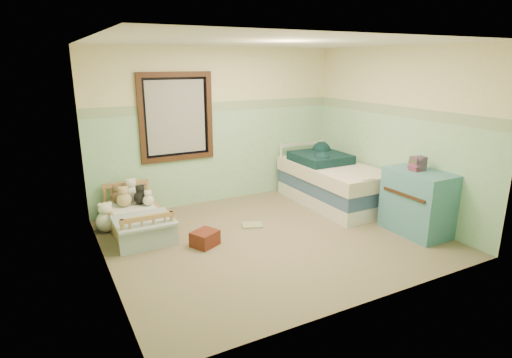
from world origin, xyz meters
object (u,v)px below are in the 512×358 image
plush_floor_tan (141,235)px  toddler_bed_frame (138,225)px  plush_floor_cream (106,222)px  twin_bed_frame (332,197)px  floor_book (252,225)px  red_pillow (205,238)px  dresser (418,202)px

plush_floor_tan → toddler_bed_frame: bearing=83.9°
plush_floor_cream → twin_bed_frame: size_ratio=0.15×
plush_floor_tan → floor_book: 1.55m
plush_floor_cream → red_pillow: plush_floor_cream is taller
twin_bed_frame → floor_book: twin_bed_frame is taller
plush_floor_cream → floor_book: bearing=-22.6°
plush_floor_cream → floor_book: (1.87, -0.78, -0.13)m
twin_bed_frame → floor_book: size_ratio=6.49×
plush_floor_tan → dresser: 3.71m
dresser → red_pillow: bearing=160.6°
red_pillow → floor_book: bearing=19.5°
toddler_bed_frame → dresser: 3.85m
red_pillow → twin_bed_frame: bearing=12.3°
dresser → red_pillow: (-2.72, 0.96, -0.34)m
floor_book → dresser: bearing=-13.1°
plush_floor_tan → red_pillow: bearing=-32.9°
toddler_bed_frame → plush_floor_cream: size_ratio=4.71×
twin_bed_frame → dresser: dresser is taller
toddler_bed_frame → red_pillow: 1.09m
twin_bed_frame → red_pillow: twin_bed_frame is taller
toddler_bed_frame → floor_book: 1.60m
twin_bed_frame → dresser: bearing=-79.8°
twin_bed_frame → dresser: (0.27, -1.49, 0.33)m
plush_floor_cream → twin_bed_frame: 3.52m
twin_bed_frame → plush_floor_cream: bearing=171.1°
plush_floor_cream → twin_bed_frame: (3.48, -0.54, -0.03)m
plush_floor_cream → floor_book: plush_floor_cream is taller
toddler_bed_frame → dresser: (3.37, -1.83, 0.35)m
red_pillow → dresser: bearing=-19.4°
toddler_bed_frame → floor_book: (1.49, -0.58, -0.07)m
toddler_bed_frame → plush_floor_tan: plush_floor_tan is taller
plush_floor_tan → plush_floor_cream: bearing=117.9°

